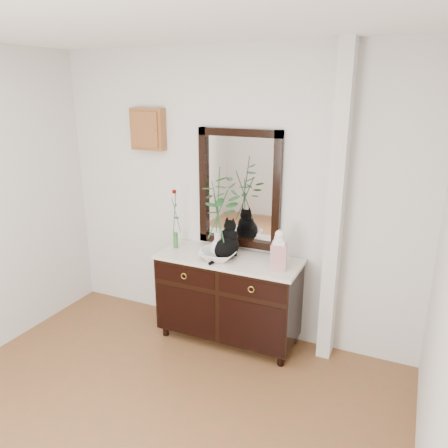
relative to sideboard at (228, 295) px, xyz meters
The scene contains 10 objects.
wall_back 0.92m from the sideboard, 111.80° to the left, with size 3.60×0.04×2.70m, color silver.
pilaster 1.27m from the sideboard, 10.70° to the left, with size 0.12×0.20×2.70m, color silver.
sideboard is the anchor object (origin of this frame).
wall_mirror 0.99m from the sideboard, 90.00° to the left, with size 0.80×0.06×1.10m.
key_cabinet 1.77m from the sideboard, 167.54° to the left, with size 0.35×0.10×0.40m, color brown.
cat 0.55m from the sideboard, 143.10° to the right, with size 0.25×0.30×0.35m, color black, non-canonical shape.
lotus_bowl 0.43m from the sideboard, 134.50° to the right, with size 0.34×0.34×0.08m, color white.
vase_branches 0.82m from the sideboard, 134.50° to the right, with size 0.40×0.40×0.84m, color silver, non-canonical shape.
bud_vase_rose 0.88m from the sideboard, behind, with size 0.07×0.07×0.59m, color #336D34, non-canonical shape.
ginger_jar 0.74m from the sideboard, ahead, with size 0.13×0.13×0.36m, color white, non-canonical shape.
Camera 1 is at (1.60, -1.67, 2.34)m, focal length 35.00 mm.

